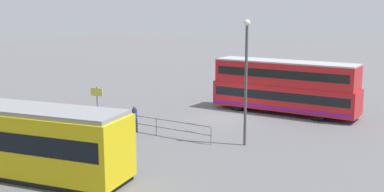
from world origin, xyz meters
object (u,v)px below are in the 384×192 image
(pedestrian_near_railing, at_px, (135,117))
(tram_yellow, at_px, (0,136))
(double_decker_bus, at_px, (285,87))
(info_sign, at_px, (97,98))
(street_lamp, at_px, (246,73))

(pedestrian_near_railing, bearing_deg, tram_yellow, 82.91)
(double_decker_bus, distance_m, info_sign, 13.69)
(double_decker_bus, relative_size, tram_yellow, 0.80)
(tram_yellow, distance_m, pedestrian_near_railing, 9.14)
(street_lamp, bearing_deg, pedestrian_near_railing, 7.50)
(pedestrian_near_railing, bearing_deg, street_lamp, -172.50)
(tram_yellow, height_order, street_lamp, street_lamp)
(tram_yellow, distance_m, street_lamp, 13.23)
(tram_yellow, height_order, info_sign, tram_yellow)
(pedestrian_near_railing, distance_m, info_sign, 4.03)
(info_sign, relative_size, street_lamp, 0.35)
(tram_yellow, bearing_deg, info_sign, -74.45)
(info_sign, distance_m, street_lamp, 11.34)
(pedestrian_near_railing, xyz_separation_m, street_lamp, (-7.19, -0.95, 3.17))
(double_decker_bus, height_order, tram_yellow, double_decker_bus)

